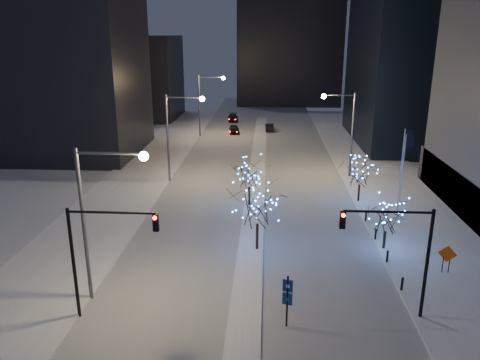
# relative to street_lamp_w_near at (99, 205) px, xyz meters

# --- Properties ---
(ground) EXTENTS (160.00, 160.00, 0.00)m
(ground) POSITION_rel_street_lamp_w_near_xyz_m (8.94, -2.00, -6.50)
(ground) COLOR silver
(ground) RESTS_ON ground
(road) EXTENTS (20.00, 130.00, 0.02)m
(road) POSITION_rel_street_lamp_w_near_xyz_m (8.94, 33.00, -6.49)
(road) COLOR #A8ADB6
(road) RESTS_ON ground
(median) EXTENTS (2.00, 80.00, 0.15)m
(median) POSITION_rel_street_lamp_w_near_xyz_m (8.94, 28.00, -6.42)
(median) COLOR white
(median) RESTS_ON ground
(east_sidewalk) EXTENTS (10.00, 90.00, 0.15)m
(east_sidewalk) POSITION_rel_street_lamp_w_near_xyz_m (23.94, 18.00, -6.42)
(east_sidewalk) COLOR white
(east_sidewalk) RESTS_ON ground
(west_sidewalk) EXTENTS (8.00, 90.00, 0.15)m
(west_sidewalk) POSITION_rel_street_lamp_w_near_xyz_m (-5.06, 18.00, -6.42)
(west_sidewalk) COLOR white
(west_sidewalk) RESTS_ON ground
(filler_west_near) EXTENTS (22.00, 18.00, 24.00)m
(filler_west_near) POSITION_rel_street_lamp_w_near_xyz_m (-19.06, 38.00, 5.50)
(filler_west_near) COLOR black
(filler_west_near) RESTS_ON ground
(filler_west_far) EXTENTS (18.00, 16.00, 16.00)m
(filler_west_far) POSITION_rel_street_lamp_w_near_xyz_m (-17.06, 68.00, 1.50)
(filler_west_far) COLOR black
(filler_west_far) RESTS_ON ground
(horizon_block) EXTENTS (24.00, 14.00, 42.00)m
(horizon_block) POSITION_rel_street_lamp_w_near_xyz_m (14.94, 90.00, 14.50)
(horizon_block) COLOR black
(horizon_block) RESTS_ON ground
(street_lamp_w_near) EXTENTS (4.40, 0.56, 10.00)m
(street_lamp_w_near) POSITION_rel_street_lamp_w_near_xyz_m (0.00, 0.00, 0.00)
(street_lamp_w_near) COLOR #595E66
(street_lamp_w_near) RESTS_ON ground
(street_lamp_w_mid) EXTENTS (4.40, 0.56, 10.00)m
(street_lamp_w_mid) POSITION_rel_street_lamp_w_near_xyz_m (0.00, 25.00, 0.00)
(street_lamp_w_mid) COLOR #595E66
(street_lamp_w_mid) RESTS_ON ground
(street_lamp_w_far) EXTENTS (4.40, 0.56, 10.00)m
(street_lamp_w_far) POSITION_rel_street_lamp_w_near_xyz_m (0.00, 50.00, 0.00)
(street_lamp_w_far) COLOR #595E66
(street_lamp_w_far) RESTS_ON ground
(street_lamp_east) EXTENTS (3.90, 0.56, 10.00)m
(street_lamp_east) POSITION_rel_street_lamp_w_near_xyz_m (19.02, 28.00, -0.05)
(street_lamp_east) COLOR #595E66
(street_lamp_east) RESTS_ON ground
(traffic_signal_west) EXTENTS (5.26, 0.43, 7.00)m
(traffic_signal_west) POSITION_rel_street_lamp_w_near_xyz_m (0.50, -2.00, -1.74)
(traffic_signal_west) COLOR black
(traffic_signal_west) RESTS_ON ground
(traffic_signal_east) EXTENTS (5.26, 0.43, 7.00)m
(traffic_signal_east) POSITION_rel_street_lamp_w_near_xyz_m (17.88, -1.00, -1.74)
(traffic_signal_east) COLOR black
(traffic_signal_east) RESTS_ON ground
(flagpoles) EXTENTS (1.35, 2.60, 8.00)m
(flagpoles) POSITION_rel_street_lamp_w_near_xyz_m (22.30, 15.25, -1.70)
(flagpoles) COLOR silver
(flagpoles) RESTS_ON east_sidewalk
(bollards) EXTENTS (0.16, 12.16, 0.90)m
(bollards) POSITION_rel_street_lamp_w_near_xyz_m (19.14, 8.00, -5.90)
(bollards) COLOR black
(bollards) RESTS_ON east_sidewalk
(car_near) EXTENTS (2.15, 4.30, 1.41)m
(car_near) POSITION_rel_street_lamp_w_near_xyz_m (4.45, 52.83, -5.80)
(car_near) COLOR black
(car_near) RESTS_ON ground
(car_mid) EXTENTS (1.58, 4.01, 1.30)m
(car_mid) POSITION_rel_street_lamp_w_near_xyz_m (10.44, 55.40, -5.85)
(car_mid) COLOR black
(car_mid) RESTS_ON ground
(car_far) EXTENTS (2.32, 4.82, 1.35)m
(car_far) POSITION_rel_street_lamp_w_near_xyz_m (3.39, 64.40, -5.82)
(car_far) COLOR black
(car_far) RESTS_ON ground
(holiday_tree_median_near) EXTENTS (4.71, 4.71, 5.55)m
(holiday_tree_median_near) POSITION_rel_street_lamp_w_near_xyz_m (9.44, 7.68, -2.69)
(holiday_tree_median_near) COLOR black
(holiday_tree_median_near) RESTS_ON median
(holiday_tree_median_far) EXTENTS (4.43, 4.43, 4.84)m
(holiday_tree_median_far) POSITION_rel_street_lamp_w_near_xyz_m (8.44, 17.57, -3.13)
(holiday_tree_median_far) COLOR black
(holiday_tree_median_far) RESTS_ON median
(holiday_tree_plaza_near) EXTENTS (4.02, 4.02, 4.09)m
(holiday_tree_plaza_near) POSITION_rel_street_lamp_w_near_xyz_m (19.44, 8.37, -3.73)
(holiday_tree_plaza_near) COLOR black
(holiday_tree_plaza_near) RESTS_ON east_sidewalk
(holiday_tree_plaza_far) EXTENTS (4.33, 4.33, 4.64)m
(holiday_tree_plaza_far) POSITION_rel_street_lamp_w_near_xyz_m (19.44, 19.36, -3.32)
(holiday_tree_plaza_far) COLOR black
(holiday_tree_plaza_far) RESTS_ON east_sidewalk
(wayfinding_sign) EXTENTS (0.58, 0.23, 3.28)m
(wayfinding_sign) POSITION_rel_street_lamp_w_near_xyz_m (11.40, -2.26, -4.49)
(wayfinding_sign) COLOR black
(wayfinding_sign) RESTS_ON ground
(construction_sign) EXTENTS (1.19, 0.50, 2.07)m
(construction_sign) POSITION_rel_street_lamp_w_near_xyz_m (22.87, 4.62, -5.10)
(construction_sign) COLOR black
(construction_sign) RESTS_ON east_sidewalk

